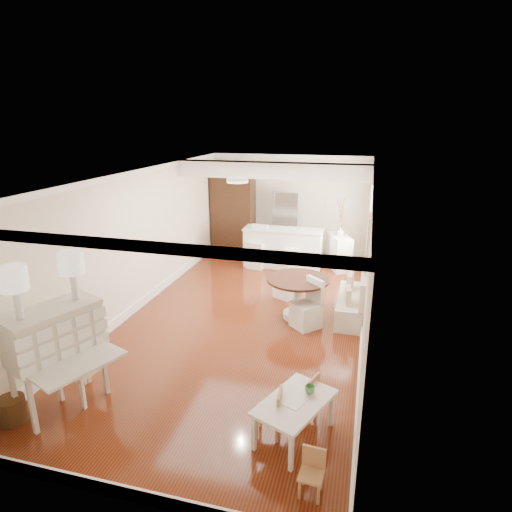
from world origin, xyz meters
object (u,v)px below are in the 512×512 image
at_px(bar_stool_right, 292,253).
at_px(pantry_cabinet, 233,212).
at_px(kids_chair_b, 305,393).
at_px(slip_chair_far, 286,279).
at_px(wicker_basket, 12,410).
at_px(gustavian_armchair, 81,366).
at_px(slip_chair_near, 306,304).
at_px(secretary_bureau, 58,358).
at_px(kids_chair_a, 268,412).
at_px(fridge, 298,225).
at_px(sideboard, 339,252).
at_px(bar_stool_left, 257,247).
at_px(dining_table, 297,298).
at_px(kids_chair_c, 311,474).
at_px(kids_table, 294,419).
at_px(breakfast_counter, 283,248).

height_order(bar_stool_right, pantry_cabinet, pantry_cabinet).
height_order(kids_chair_b, slip_chair_far, slip_chair_far).
xyz_separation_m(wicker_basket, pantry_cabinet, (0.45, 7.97, 0.98)).
distance_m(gustavian_armchair, slip_chair_near, 3.97).
relative_size(secretary_bureau, kids_chair_a, 2.27).
relative_size(wicker_basket, kids_chair_a, 0.53).
bearing_deg(fridge, sideboard, -33.45).
bearing_deg(bar_stool_left, dining_table, -51.25).
bearing_deg(kids_chair_c, fridge, 104.78).
bearing_deg(secretary_bureau, gustavian_armchair, 84.54).
xyz_separation_m(fridge, sideboard, (1.24, -0.82, -0.46)).
bearing_deg(kids_chair_b, dining_table, -148.55).
height_order(slip_chair_far, sideboard, sideboard).
distance_m(kids_table, slip_chair_near, 2.98).
xyz_separation_m(kids_chair_a, fridge, (-0.89, 7.32, 0.58)).
height_order(gustavian_armchair, dining_table, gustavian_armchair).
relative_size(breakfast_counter, sideboard, 2.20).
xyz_separation_m(breakfast_counter, fridge, (0.20, 1.05, 0.39)).
xyz_separation_m(gustavian_armchair, slip_chair_near, (2.70, 2.90, -0.00)).
bearing_deg(fridge, kids_chair_b, -79.50).
height_order(wicker_basket, kids_table, kids_table).
height_order(wicker_basket, sideboard, sideboard).
height_order(kids_chair_c, pantry_cabinet, pantry_cabinet).
relative_size(breakfast_counter, bar_stool_left, 1.83).
bearing_deg(sideboard, fridge, 124.11).
bearing_deg(dining_table, kids_table, -80.99).
xyz_separation_m(kids_table, dining_table, (-0.52, 3.31, 0.15)).
relative_size(secretary_bureau, dining_table, 1.21).
height_order(kids_chair_b, bar_stool_right, bar_stool_right).
distance_m(wicker_basket, sideboard, 7.98).
relative_size(breakfast_counter, bar_stool_right, 2.13).
distance_m(dining_table, fridge, 4.07).
relative_size(kids_chair_c, slip_chair_far, 0.61).
distance_m(kids_chair_c, slip_chair_near, 3.80).
bearing_deg(kids_chair_b, slip_chair_near, -151.95).
bearing_deg(kids_table, bar_stool_left, 108.84).
distance_m(slip_chair_far, bar_stool_right, 1.70).
height_order(dining_table, pantry_cabinet, pantry_cabinet).
xyz_separation_m(secretary_bureau, slip_chair_near, (2.83, 3.15, -0.26)).
xyz_separation_m(kids_chair_a, bar_stool_right, (-0.79, 5.97, 0.16)).
bearing_deg(pantry_cabinet, gustavian_armchair, -89.17).
relative_size(slip_chair_far, sideboard, 0.91).
bearing_deg(sideboard, kids_chair_a, -115.50).
xyz_separation_m(kids_chair_c, slip_chair_far, (-1.25, 5.04, 0.17)).
xyz_separation_m(slip_chair_near, breakfast_counter, (-1.11, 3.28, 0.05)).
distance_m(kids_table, bar_stool_left, 6.36).
distance_m(pantry_cabinet, fridge, 1.92).
bearing_deg(fridge, bar_stool_right, -85.91).
bearing_deg(dining_table, slip_chair_near, -57.56).
distance_m(kids_chair_b, sideboard, 5.98).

